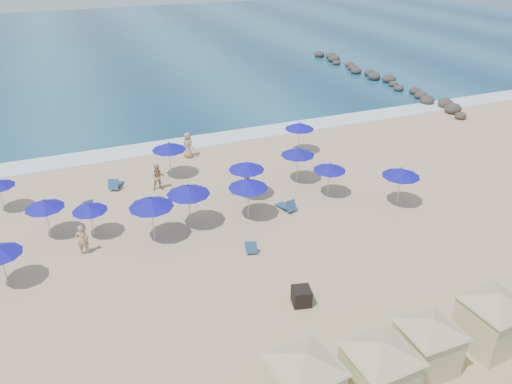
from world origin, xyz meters
TOP-DOWN VIEW (x-y plane):
  - ground at (0.00, 0.00)m, footprint 160.00×160.00m
  - ocean at (0.00, 55.00)m, footprint 160.00×80.00m
  - surf_line at (0.00, 15.50)m, footprint 160.00×2.50m
  - rock_jetty at (24.01, 24.90)m, footprint 2.56×26.66m
  - trash_bin at (-0.26, -4.27)m, footprint 0.95×0.95m
  - cabana_0 at (-2.65, -9.06)m, footprint 4.37×4.37m
  - cabana_1 at (-0.08, -9.59)m, footprint 4.40×4.40m
  - cabana_2 at (2.32, -9.18)m, footprint 4.07×4.07m
  - cabana_3 at (5.35, -9.17)m, footprint 4.38×4.38m
  - umbrella_0 at (-10.08, 5.56)m, footprint 2.00×2.00m
  - umbrella_3 at (-7.96, 4.66)m, footprint 1.83×1.83m
  - umbrella_4 at (-2.43, 10.25)m, footprint 2.21×2.21m
  - umbrella_5 at (-5.06, 3.12)m, footprint 2.30×2.30m
  - umbrella_6 at (-2.97, 3.69)m, footprint 2.33×2.33m
  - umbrella_7 at (1.11, 5.67)m, footprint 2.15×2.15m
  - umbrella_8 at (4.88, 6.46)m, footprint 2.14×2.14m
  - umbrella_9 at (7.13, 10.66)m, footprint 2.12×2.12m
  - umbrella_10 at (5.76, 3.98)m, footprint 1.98×1.98m
  - umbrella_11 at (8.94, 1.40)m, footprint 2.19×2.19m
  - umbrella_12 at (0.29, 3.34)m, footprint 2.22×2.22m
  - beach_chair_1 at (-7.96, 7.90)m, footprint 0.83×1.35m
  - beach_chair_2 at (-6.07, 10.04)m, footprint 1.14×1.54m
  - beach_chair_3 at (-0.76, 0.35)m, footprint 0.86×1.32m
  - beach_chair_4 at (2.73, 3.40)m, footprint 0.88×1.47m
  - beach_chair_5 at (7.36, 6.56)m, footprint 0.61×1.18m
  - beachgoer_0 at (-8.59, 3.29)m, footprint 0.65×0.49m
  - beachgoer_1 at (-3.55, 8.76)m, footprint 0.88×0.71m
  - beachgoer_2 at (1.56, 6.79)m, footprint 0.85×1.10m
  - beachgoer_3 at (-0.49, 13.00)m, footprint 0.95×1.08m

SIDE VIEW (x-z plane):
  - ground at x=0.00m, z-range 0.00..0.00m
  - ocean at x=0.00m, z-range 0.00..0.06m
  - surf_line at x=0.00m, z-range 0.00..0.08m
  - beach_chair_5 at x=7.36m, z-range -0.10..0.53m
  - beach_chair_3 at x=-0.76m, z-range -0.10..0.57m
  - beach_chair_1 at x=-7.96m, z-range -0.11..0.59m
  - beach_chair_4 at x=2.73m, z-range -0.12..0.64m
  - beach_chair_2 at x=-6.07m, z-range -0.12..0.65m
  - rock_jetty at x=24.01m, z-range -0.12..0.84m
  - trash_bin at x=-0.26m, z-range 0.00..0.79m
  - beachgoer_0 at x=-8.59m, z-range 0.00..1.63m
  - beachgoer_1 at x=-3.55m, z-range 0.00..1.71m
  - beachgoer_2 at x=1.56m, z-range 0.00..1.74m
  - beachgoer_3 at x=-0.49m, z-range 0.00..1.86m
  - cabana_2 at x=2.32m, z-range 0.19..2.74m
  - cabana_0 at x=-2.65m, z-range 0.20..2.95m
  - cabana_3 at x=5.35m, z-range 0.20..2.96m
  - cabana_1 at x=-0.08m, z-range 0.20..2.97m
  - umbrella_3 at x=-7.96m, z-range 0.76..2.84m
  - umbrella_10 at x=5.76m, z-range 0.83..3.08m
  - umbrella_0 at x=-10.08m, z-range 0.84..3.12m
  - umbrella_9 at x=7.13m, z-range 0.89..3.30m
  - umbrella_8 at x=4.88m, z-range 0.89..3.33m
  - umbrella_7 at x=1.11m, z-range 0.90..3.35m
  - umbrella_11 at x=8.94m, z-range 0.92..3.41m
  - umbrella_4 at x=-2.43m, z-range 0.92..3.44m
  - umbrella_12 at x=0.29m, z-range 0.93..3.45m
  - umbrella_5 at x=-5.06m, z-range 0.96..3.58m
  - umbrella_6 at x=-2.97m, z-range 0.97..3.63m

